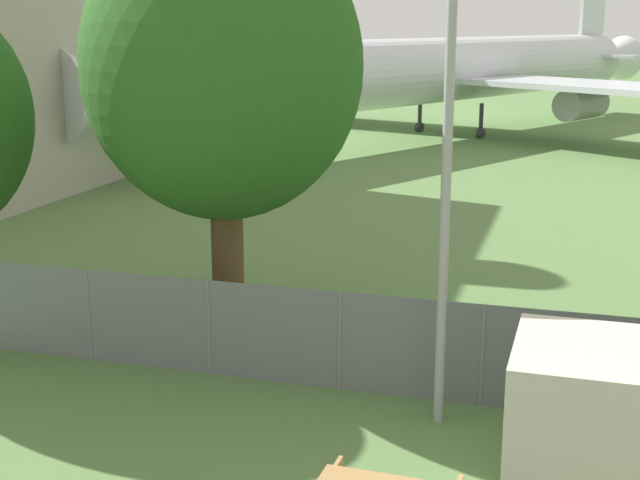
% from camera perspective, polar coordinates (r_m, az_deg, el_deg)
% --- Properties ---
extents(perimeter_fence, '(56.07, 0.07, 1.85)m').
position_cam_1_polar(perimeter_fence, '(16.11, 1.27, -6.48)').
color(perimeter_fence, slate).
rests_on(perimeter_fence, ground).
extents(airplane, '(37.40, 44.20, 10.99)m').
position_cam_1_polar(airplane, '(51.55, 7.44, 10.65)').
color(airplane, silver).
rests_on(airplane, ground).
extents(tree_near_hangar, '(5.52, 5.52, 8.71)m').
position_cam_1_polar(tree_near_hangar, '(17.84, -6.24, 10.93)').
color(tree_near_hangar, brown).
rests_on(tree_near_hangar, ground).
extents(light_mast, '(0.44, 0.44, 8.29)m').
position_cam_1_polar(light_mast, '(13.99, 8.21, 7.56)').
color(light_mast, '#99999E').
rests_on(light_mast, ground).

